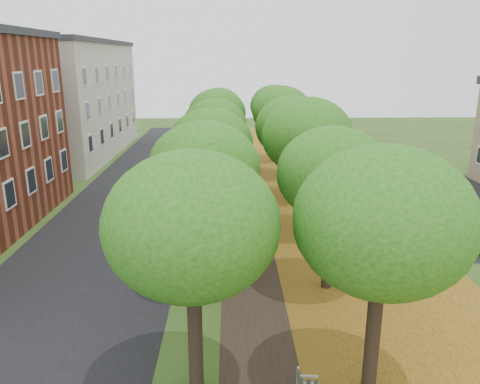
{
  "coord_description": "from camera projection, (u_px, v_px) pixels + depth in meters",
  "views": [
    {
      "loc": [
        -1.23,
        -10.98,
        8.94
      ],
      "look_at": [
        -0.76,
        11.16,
        2.5
      ],
      "focal_mm": 35.0,
      "sensor_mm": 36.0,
      "label": 1
    }
  ],
  "objects": [
    {
      "name": "car_white",
      "position": [
        424.0,
        193.0,
        29.53
      ],
      "size": [
        5.07,
        2.96,
        1.33
      ],
      "primitive_type": "imported",
      "rotation": [
        0.0,
        0.0,
        1.74
      ],
      "color": "silver",
      "rests_on": "ground"
    },
    {
      "name": "car_red",
      "position": [
        462.0,
        220.0,
        24.65
      ],
      "size": [
        3.97,
        2.64,
        1.24
      ],
      "primitive_type": "imported",
      "rotation": [
        0.0,
        0.0,
        1.96
      ],
      "color": "maroon",
      "rests_on": "ground"
    },
    {
      "name": "parking_lot",
      "position": [
        470.0,
        208.0,
        28.69
      ],
      "size": [
        9.0,
        16.0,
        0.01
      ],
      "primitive_type": "cube",
      "color": "black",
      "rests_on": "ground"
    },
    {
      "name": "building_cream",
      "position": [
        59.0,
        99.0,
        42.95
      ],
      "size": [
        10.3,
        20.3,
        10.4
      ],
      "color": "beige",
      "rests_on": "ground"
    },
    {
      "name": "leaf_verge",
      "position": [
        336.0,
        214.0,
        27.56
      ],
      "size": [
        7.5,
        70.0,
        0.01
      ],
      "primitive_type": "cube",
      "color": "#B07820",
      "rests_on": "ground"
    },
    {
      "name": "tree_row_east",
      "position": [
        299.0,
        133.0,
        26.18
      ],
      "size": [
        4.34,
        34.34,
        6.66
      ],
      "color": "black",
      "rests_on": "ground"
    },
    {
      "name": "car_grey",
      "position": [
        438.0,
        202.0,
        27.59
      ],
      "size": [
        5.02,
        3.41,
        1.35
      ],
      "primitive_type": "imported",
      "rotation": [
        0.0,
        0.0,
        1.21
      ],
      "color": "#323136",
      "rests_on": "ground"
    },
    {
      "name": "tree_row_west",
      "position": [
        213.0,
        134.0,
        26.08
      ],
      "size": [
        4.34,
        34.34,
        6.66
      ],
      "color": "black",
      "rests_on": "ground"
    },
    {
      "name": "footpath",
      "position": [
        252.0,
        214.0,
        27.46
      ],
      "size": [
        3.2,
        70.0,
        0.01
      ],
      "primitive_type": "cube",
      "color": "black",
      "rests_on": "ground"
    },
    {
      "name": "street_asphalt",
      "position": [
        124.0,
        215.0,
        27.31
      ],
      "size": [
        8.0,
        70.0,
        0.01
      ],
      "primitive_type": "cube",
      "color": "black",
      "rests_on": "ground"
    }
  ]
}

